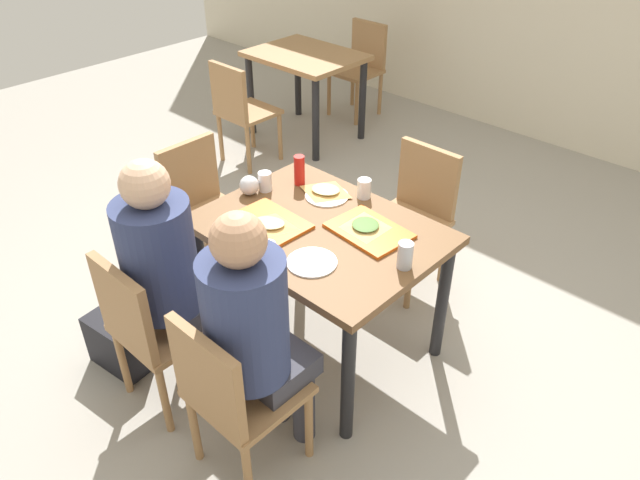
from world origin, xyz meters
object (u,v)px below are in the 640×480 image
object	(u,v)px
paper_plate_near_edge	(312,262)
background_chair_near	(240,107)
chair_left_end	(202,202)
paper_plate_center	(327,196)
pizza_slice_a	(269,224)
pizza_slice_b	(365,226)
person_in_red	(168,266)
plastic_cup_c	(265,181)
chair_far_side	(416,208)
background_chair_far	(361,62)
handbag	(118,344)
tray_red_near	(269,223)
condiment_bottle	(299,170)
chair_near_left	(149,324)
foil_bundle	(249,185)
pizza_slice_c	(326,190)
background_table	(306,68)
soda_can	(405,255)
tray_red_far	(369,231)
person_in_brown_jacket	(254,326)
plastic_cup_b	(268,253)
plastic_cup_a	(364,188)
chair_near_right	(231,392)
main_table	(320,244)

from	to	relation	value
paper_plate_near_edge	background_chair_near	world-z (taller)	background_chair_near
chair_left_end	paper_plate_center	world-z (taller)	chair_left_end
pizza_slice_a	pizza_slice_b	bearing A→B (deg)	41.41
person_in_red	plastic_cup_c	world-z (taller)	person_in_red
chair_far_side	background_chair_far	distance (m)	2.57
plastic_cup_c	handbag	size ratio (longest dim) A/B	0.31
person_in_red	tray_red_near	world-z (taller)	person_in_red
condiment_bottle	chair_near_left	bearing A→B (deg)	-85.37
tray_red_near	paper_plate_center	world-z (taller)	tray_red_near
background_chair_far	pizza_slice_a	bearing A→B (deg)	-57.94
chair_far_side	foil_bundle	distance (m)	0.99
pizza_slice_c	paper_plate_near_edge	bearing A→B (deg)	-52.88
paper_plate_near_edge	background_chair_far	world-z (taller)	background_chair_far
pizza_slice_a	paper_plate_near_edge	bearing A→B (deg)	-9.54
paper_plate_center	background_chair_far	size ratio (longest dim) A/B	0.26
chair_left_end	background_table	bearing A→B (deg)	117.20
plastic_cup_c	paper_plate_center	bearing A→B (deg)	30.88
soda_can	background_chair_near	xyz separation A→B (m)	(-2.35, 1.07, -0.31)
tray_red_far	pizza_slice_c	world-z (taller)	pizza_slice_c
tray_red_near	chair_near_left	bearing A→B (deg)	-97.25
background_chair_near	background_chair_far	distance (m)	1.47
chair_far_side	pizza_slice_b	bearing A→B (deg)	-75.79
person_in_brown_jacket	background_chair_near	size ratio (longest dim) A/B	1.49
tray_red_near	plastic_cup_b	distance (m)	0.31
paper_plate_center	condiment_bottle	xyz separation A→B (m)	(-0.19, 0.00, 0.08)
paper_plate_center	soda_can	bearing A→B (deg)	-18.00
paper_plate_center	plastic_cup_b	distance (m)	0.61
condiment_bottle	background_chair_far	size ratio (longest dim) A/B	0.19
paper_plate_center	background_chair_far	world-z (taller)	background_chair_far
pizza_slice_a	person_in_red	bearing A→B (deg)	-102.84
chair_far_side	handbag	distance (m)	1.76
plastic_cup_a	plastic_cup_c	size ratio (longest dim) A/B	1.00
chair_near_right	soda_can	xyz separation A→B (m)	(0.19, 0.82, 0.31)
foil_bundle	handbag	size ratio (longest dim) A/B	0.31
tray_red_near	background_chair_near	world-z (taller)	background_chair_near
plastic_cup_b	handbag	xyz separation A→B (m)	(-0.65, -0.46, -0.64)
pizza_slice_b	background_table	world-z (taller)	pizza_slice_b
pizza_slice_b	pizza_slice_c	world-z (taller)	pizza_slice_b
pizza_slice_b	foil_bundle	distance (m)	0.66
plastic_cup_a	background_chair_far	distance (m)	2.89
plastic_cup_a	background_table	distance (m)	2.37
background_chair_near	background_table	bearing A→B (deg)	90.00
plastic_cup_c	background_table	distance (m)	2.27
pizza_slice_c	plastic_cup_b	size ratio (longest dim) A/B	2.56
chair_far_side	pizza_slice_c	world-z (taller)	chair_far_side
chair_far_side	chair_left_end	size ratio (longest dim) A/B	1.00
main_table	person_in_red	world-z (taller)	person_in_red
chair_near_right	foil_bundle	world-z (taller)	foil_bundle
foil_bundle	chair_left_end	bearing A→B (deg)	177.46
paper_plate_near_edge	condiment_bottle	world-z (taller)	condiment_bottle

